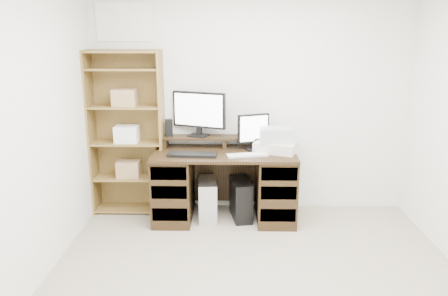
{
  "coord_description": "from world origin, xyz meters",
  "views": [
    {
      "loc": [
        -0.21,
        -2.8,
        1.97
      ],
      "look_at": [
        -0.28,
        1.43,
        0.85
      ],
      "focal_mm": 35.0,
      "sensor_mm": 36.0,
      "label": 1
    }
  ],
  "objects_px": {
    "monitor_small": "(253,130)",
    "bookshelf": "(127,132)",
    "tower_black": "(241,199)",
    "desk": "(224,184)",
    "printer": "(276,147)",
    "tower_silver": "(207,199)",
    "monitor_wide": "(199,112)"
  },
  "relations": [
    {
      "from": "monitor_wide",
      "to": "printer",
      "type": "bearing_deg",
      "value": 7.3
    },
    {
      "from": "tower_silver",
      "to": "monitor_small",
      "type": "bearing_deg",
      "value": 7.32
    },
    {
      "from": "desk",
      "to": "monitor_small",
      "type": "height_order",
      "value": "monitor_small"
    },
    {
      "from": "monitor_wide",
      "to": "monitor_small",
      "type": "bearing_deg",
      "value": 9.53
    },
    {
      "from": "monitor_wide",
      "to": "tower_silver",
      "type": "xyz_separation_m",
      "value": [
        0.09,
        -0.23,
        -0.93
      ]
    },
    {
      "from": "printer",
      "to": "monitor_small",
      "type": "bearing_deg",
      "value": -178.47
    },
    {
      "from": "tower_silver",
      "to": "desk",
      "type": "bearing_deg",
      "value": -5.87
    },
    {
      "from": "printer",
      "to": "monitor_wide",
      "type": "bearing_deg",
      "value": -173.17
    },
    {
      "from": "bookshelf",
      "to": "monitor_small",
      "type": "bearing_deg",
      "value": -4.26
    },
    {
      "from": "monitor_small",
      "to": "bookshelf",
      "type": "xyz_separation_m",
      "value": [
        -1.38,
        0.1,
        -0.04
      ]
    },
    {
      "from": "bookshelf",
      "to": "tower_silver",
      "type": "bearing_deg",
      "value": -13.33
    },
    {
      "from": "printer",
      "to": "tower_black",
      "type": "relative_size",
      "value": 0.93
    },
    {
      "from": "monitor_small",
      "to": "tower_black",
      "type": "bearing_deg",
      "value": -162.71
    },
    {
      "from": "tower_black",
      "to": "tower_silver",
      "type": "bearing_deg",
      "value": 171.49
    },
    {
      "from": "monitor_small",
      "to": "printer",
      "type": "relative_size",
      "value": 0.91
    },
    {
      "from": "monitor_wide",
      "to": "tower_black",
      "type": "distance_m",
      "value": 1.06
    },
    {
      "from": "tower_black",
      "to": "desk",
      "type": "bearing_deg",
      "value": 173.21
    },
    {
      "from": "monitor_small",
      "to": "bookshelf",
      "type": "bearing_deg",
      "value": 154.44
    },
    {
      "from": "monitor_small",
      "to": "bookshelf",
      "type": "height_order",
      "value": "bookshelf"
    },
    {
      "from": "desk",
      "to": "monitor_wide",
      "type": "xyz_separation_m",
      "value": [
        -0.28,
        0.23,
        0.75
      ]
    },
    {
      "from": "monitor_small",
      "to": "tower_black",
      "type": "height_order",
      "value": "monitor_small"
    },
    {
      "from": "printer",
      "to": "desk",
      "type": "bearing_deg",
      "value": -156.46
    },
    {
      "from": "monitor_small",
      "to": "tower_black",
      "type": "relative_size",
      "value": 0.85
    },
    {
      "from": "desk",
      "to": "monitor_wide",
      "type": "bearing_deg",
      "value": 140.31
    },
    {
      "from": "monitor_small",
      "to": "bookshelf",
      "type": "distance_m",
      "value": 1.38
    },
    {
      "from": "monitor_wide",
      "to": "tower_silver",
      "type": "bearing_deg",
      "value": -46.36
    },
    {
      "from": "tower_silver",
      "to": "tower_black",
      "type": "relative_size",
      "value": 0.94
    },
    {
      "from": "printer",
      "to": "tower_silver",
      "type": "distance_m",
      "value": 0.94
    },
    {
      "from": "monitor_wide",
      "to": "tower_silver",
      "type": "height_order",
      "value": "monitor_wide"
    },
    {
      "from": "monitor_wide",
      "to": "bookshelf",
      "type": "relative_size",
      "value": 0.32
    },
    {
      "from": "printer",
      "to": "tower_black",
      "type": "xyz_separation_m",
      "value": [
        -0.37,
        -0.02,
        -0.59
      ]
    },
    {
      "from": "printer",
      "to": "tower_silver",
      "type": "height_order",
      "value": "printer"
    }
  ]
}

